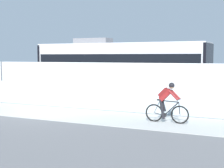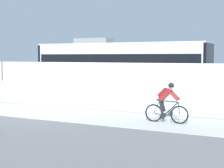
# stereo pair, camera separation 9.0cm
# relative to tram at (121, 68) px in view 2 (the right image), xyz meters

# --- Properties ---
(ground_plane) EXTENTS (200.00, 200.00, 0.00)m
(ground_plane) POSITION_rel_tram_xyz_m (-0.78, -6.85, -1.89)
(ground_plane) COLOR slate
(bike_path_deck) EXTENTS (32.00, 3.20, 0.01)m
(bike_path_deck) POSITION_rel_tram_xyz_m (-0.78, -6.85, -1.89)
(bike_path_deck) COLOR beige
(bike_path_deck) RESTS_ON ground
(glass_parapet) EXTENTS (32.00, 0.05, 1.24)m
(glass_parapet) POSITION_rel_tram_xyz_m (-0.78, -5.00, -1.27)
(glass_parapet) COLOR silver
(glass_parapet) RESTS_ON ground
(concrete_barrier_wall) EXTENTS (32.00, 0.36, 2.29)m
(concrete_barrier_wall) POSITION_rel_tram_xyz_m (-0.78, -3.20, -0.75)
(concrete_barrier_wall) COLOR white
(concrete_barrier_wall) RESTS_ON ground
(tram_rail_near) EXTENTS (32.00, 0.08, 0.01)m
(tram_rail_near) POSITION_rel_tram_xyz_m (-0.78, -0.72, -1.89)
(tram_rail_near) COLOR #595654
(tram_rail_near) RESTS_ON ground
(tram_rail_far) EXTENTS (32.00, 0.08, 0.01)m
(tram_rail_far) POSITION_rel_tram_xyz_m (-0.78, 0.72, -1.89)
(tram_rail_far) COLOR #595654
(tram_rail_far) RESTS_ON ground
(tram) EXTENTS (11.06, 2.54, 3.81)m
(tram) POSITION_rel_tram_xyz_m (0.00, 0.00, 0.00)
(tram) COLOR silver
(tram) RESTS_ON ground
(cyclist_on_bike) EXTENTS (1.77, 0.58, 1.61)m
(cyclist_on_bike) POSITION_rel_tram_xyz_m (5.03, -6.85, -1.09)
(cyclist_on_bike) COLOR black
(cyclist_on_bike) RESTS_ON ground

